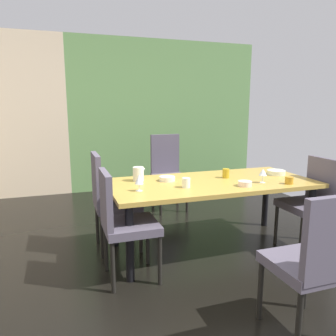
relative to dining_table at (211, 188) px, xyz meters
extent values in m
cube|color=black|center=(-0.70, -0.31, -0.65)|extent=(5.62, 6.23, 0.02)
cube|color=#5E894E|center=(0.42, 2.75, 0.64)|extent=(3.37, 0.10, 2.57)
cube|color=#B5913D|center=(0.00, 0.00, 0.05)|extent=(2.04, 0.95, 0.04)
cylinder|color=black|center=(-0.92, 0.38, -0.30)|extent=(0.07, 0.07, 0.67)
cylinder|color=black|center=(0.92, 0.38, -0.30)|extent=(0.07, 0.07, 0.67)
cylinder|color=black|center=(-0.92, -0.38, -0.30)|extent=(0.07, 0.07, 0.67)
cylinder|color=black|center=(0.92, -0.38, -0.30)|extent=(0.07, 0.07, 0.67)
cube|color=#504A58|center=(-0.90, -0.32, -0.18)|extent=(0.44, 0.44, 0.07)
cube|color=#504A58|center=(-1.10, -0.32, 0.06)|extent=(0.05, 0.42, 0.48)
cylinder|color=black|center=(-0.71, -0.13, -0.43)|extent=(0.04, 0.04, 0.43)
cylinder|color=black|center=(-0.71, -0.51, -0.43)|extent=(0.04, 0.04, 0.43)
cylinder|color=black|center=(-1.09, -0.13, -0.43)|extent=(0.04, 0.04, 0.43)
cylinder|color=black|center=(-1.09, -0.51, -0.43)|extent=(0.04, 0.04, 0.43)
cube|color=#504A58|center=(0.01, -1.34, -0.18)|extent=(0.44, 0.44, 0.07)
cube|color=#504A58|center=(0.01, -1.54, 0.08)|extent=(0.42, 0.05, 0.51)
cylinder|color=black|center=(-0.18, -1.15, -0.43)|extent=(0.04, 0.04, 0.43)
cylinder|color=black|center=(0.20, -1.15, -0.43)|extent=(0.04, 0.04, 0.43)
cylinder|color=black|center=(-0.18, -1.53, -0.43)|extent=(0.04, 0.04, 0.43)
cube|color=#504A58|center=(0.90, -0.32, -0.18)|extent=(0.44, 0.44, 0.07)
cube|color=#504A58|center=(1.10, -0.32, 0.06)|extent=(0.05, 0.42, 0.47)
cylinder|color=black|center=(0.71, -0.51, -0.43)|extent=(0.04, 0.04, 0.43)
cylinder|color=black|center=(0.71, -0.13, -0.43)|extent=(0.04, 0.04, 0.43)
cylinder|color=black|center=(1.09, -0.51, -0.43)|extent=(0.04, 0.04, 0.43)
cylinder|color=black|center=(1.09, -0.13, -0.43)|extent=(0.04, 0.04, 0.43)
cube|color=#504A58|center=(-0.90, 0.32, -0.18)|extent=(0.44, 0.44, 0.07)
cube|color=#504A58|center=(-1.10, 0.32, 0.09)|extent=(0.05, 0.42, 0.53)
cylinder|color=black|center=(-0.71, 0.51, -0.43)|extent=(0.04, 0.04, 0.43)
cylinder|color=black|center=(-0.71, 0.13, -0.43)|extent=(0.04, 0.04, 0.43)
cylinder|color=black|center=(-1.09, 0.51, -0.43)|extent=(0.04, 0.04, 0.43)
cylinder|color=black|center=(-1.09, 0.13, -0.43)|extent=(0.04, 0.04, 0.43)
cube|color=#504A58|center=(0.02, 1.34, -0.18)|extent=(0.44, 0.44, 0.07)
cube|color=#504A58|center=(0.02, 1.54, 0.12)|extent=(0.42, 0.05, 0.59)
cylinder|color=black|center=(0.21, 1.15, -0.43)|extent=(0.04, 0.04, 0.43)
cylinder|color=black|center=(-0.17, 1.15, -0.43)|extent=(0.04, 0.04, 0.43)
cylinder|color=black|center=(0.21, 1.53, -0.43)|extent=(0.04, 0.04, 0.43)
cylinder|color=black|center=(-0.17, 1.53, -0.43)|extent=(0.04, 0.04, 0.43)
cylinder|color=silver|center=(-0.78, -0.14, 0.07)|extent=(0.06, 0.06, 0.00)
cylinder|color=silver|center=(-0.78, -0.14, 0.11)|extent=(0.01, 0.01, 0.06)
cone|color=silver|center=(-0.78, -0.14, 0.18)|extent=(0.08, 0.08, 0.08)
cylinder|color=silver|center=(0.44, -0.22, 0.07)|extent=(0.06, 0.06, 0.00)
cylinder|color=silver|center=(0.44, -0.22, 0.11)|extent=(0.01, 0.01, 0.07)
cone|color=silver|center=(0.44, -0.22, 0.18)|extent=(0.08, 0.08, 0.07)
cylinder|color=silver|center=(-0.42, 0.15, 0.09)|extent=(0.16, 0.16, 0.05)
cylinder|color=beige|center=(0.20, -0.29, 0.10)|extent=(0.13, 0.13, 0.05)
cylinder|color=silver|center=(0.81, 0.06, 0.10)|extent=(0.20, 0.20, 0.05)
cylinder|color=#BE8520|center=(0.66, -0.35, 0.11)|extent=(0.08, 0.08, 0.07)
cylinder|color=white|center=(-0.34, -0.16, 0.12)|extent=(0.08, 0.08, 0.09)
cylinder|color=#B9951D|center=(0.21, 0.09, 0.12)|extent=(0.07, 0.07, 0.10)
cylinder|color=white|center=(-0.69, 0.24, 0.14)|extent=(0.11, 0.11, 0.14)
cone|color=white|center=(-0.64, 0.24, 0.20)|extent=(0.04, 0.04, 0.03)
camera|label=1|loc=(-1.43, -2.88, 0.82)|focal=35.00mm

